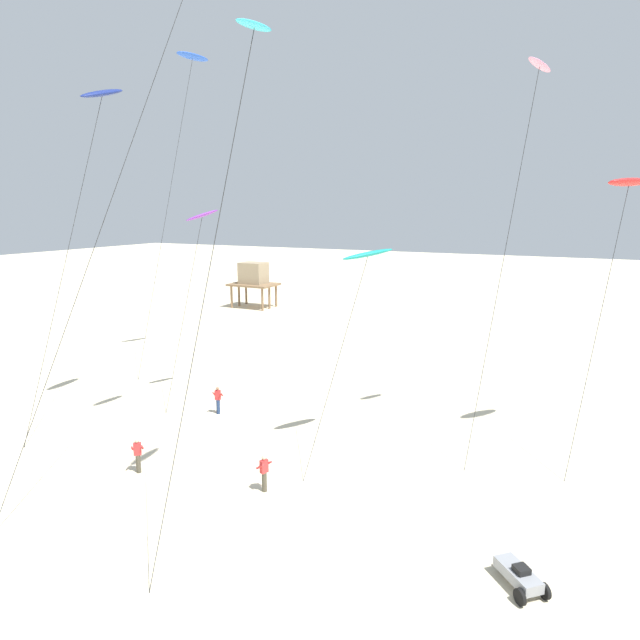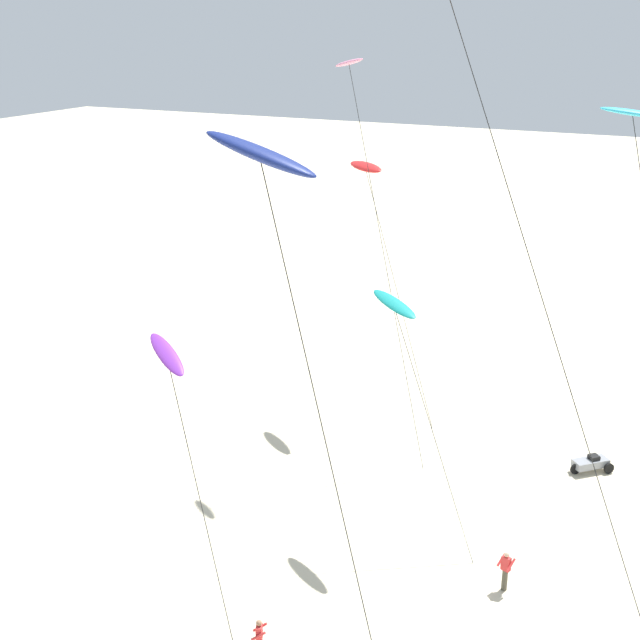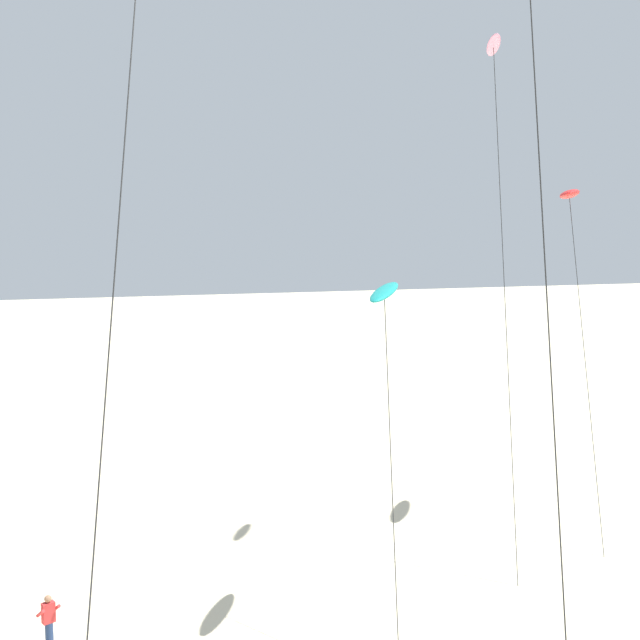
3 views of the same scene
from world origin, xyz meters
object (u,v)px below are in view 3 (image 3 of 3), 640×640
kite_pink (494,60)px  kite_teal (384,294)px  kite_red (570,196)px  kite_flyer_furthest (49,622)px

kite_pink → kite_teal: 11.39m
kite_red → kite_flyer_furthest: bearing=-166.9°
kite_red → kite_flyer_furthest: size_ratio=8.09×
kite_red → kite_teal: (-10.70, -5.66, -3.30)m
kite_pink → kite_flyer_furthest: kite_pink is taller
kite_red → kite_flyer_furthest: 24.26m
kite_flyer_furthest → kite_red: bearing=13.1°
kite_flyer_furthest → kite_teal: bearing=-5.4°
kite_pink → kite_teal: size_ratio=1.84×
kite_pink → kite_flyer_furthest: 23.80m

